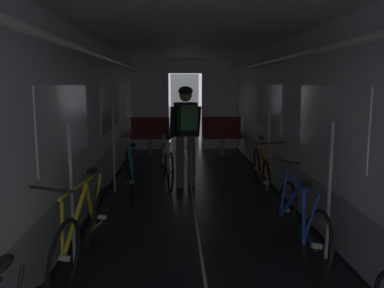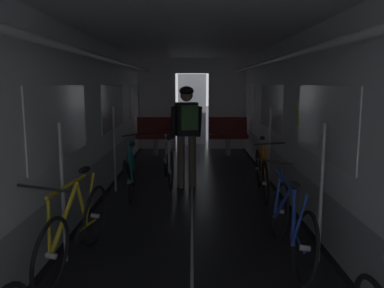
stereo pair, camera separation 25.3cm
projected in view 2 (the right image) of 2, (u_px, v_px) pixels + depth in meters
train_car_shell at (192, 89)px, 5.17m from camera, size 3.14×12.34×2.57m
bench_seat_far_left at (156, 132)px, 9.76m from camera, size 0.98×0.51×0.95m
bench_seat_far_right at (228, 132)px, 9.76m from camera, size 0.98×0.51×0.95m
bicycle_orange at (262, 172)px, 6.19m from camera, size 0.44×1.69×0.95m
bicycle_teal at (130, 172)px, 6.25m from camera, size 0.44×1.69×0.96m
bicycle_blue at (290, 223)px, 3.94m from camera, size 0.44×1.69×0.96m
bicycle_yellow at (76, 228)px, 3.79m from camera, size 0.48×1.69×0.95m
person_cyclist_aisle at (187, 126)px, 6.58m from camera, size 0.56×0.45×1.73m
bicycle_white_in_aisle at (168, 163)px, 6.95m from camera, size 0.45×1.68×0.94m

